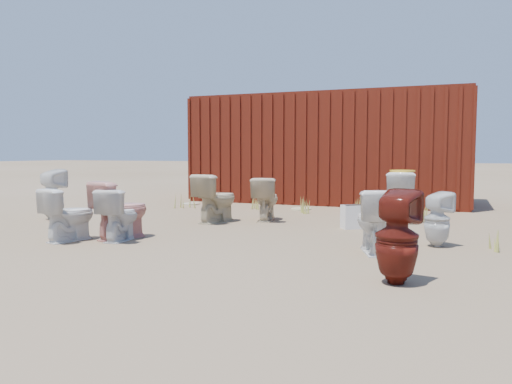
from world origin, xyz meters
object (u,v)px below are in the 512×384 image
at_px(toilet_front_e, 374,221).
at_px(toilet_front_c, 120,214).
at_px(shipping_container, 330,149).
at_px(toilet_back_a, 52,194).
at_px(toilet_front_pink, 121,210).
at_px(toilet_back_beige_left, 266,199).
at_px(toilet_back_yellowlid, 402,196).
at_px(loose_tank, 358,217).
at_px(toilet_front_maroon, 397,237).
at_px(toilet_back_e, 437,219).
at_px(toilet_front_a, 69,214).
at_px(toilet_back_beige_right, 216,198).

bearing_deg(toilet_front_e, toilet_front_c, -12.48).
xyz_separation_m(shipping_container, toilet_back_a, (-3.60, -4.84, -0.78)).
relative_size(toilet_front_pink, toilet_back_beige_left, 1.06).
xyz_separation_m(toilet_back_beige_left, toilet_back_yellowlid, (2.09, 0.86, 0.05)).
xyz_separation_m(toilet_front_c, toilet_back_yellowlid, (3.16, 3.29, 0.07)).
bearing_deg(loose_tank, toilet_front_e, -109.29).
bearing_deg(toilet_back_beige_left, toilet_front_maroon, 115.58).
height_order(toilet_back_a, toilet_back_yellowlid, toilet_back_a).
bearing_deg(shipping_container, toilet_back_a, -126.66).
relative_size(toilet_back_yellowlid, loose_tank, 1.62).
bearing_deg(toilet_front_c, toilet_back_e, -170.73).
xyz_separation_m(toilet_front_a, toilet_front_e, (3.72, 0.67, 0.02)).
relative_size(shipping_container, toilet_front_a, 8.87).
distance_m(toilet_front_maroon, toilet_front_e, 1.33).
distance_m(toilet_front_e, toilet_back_yellowlid, 2.90).
relative_size(shipping_container, toilet_back_a, 7.11).
relative_size(toilet_front_e, toilet_back_a, 0.86).
height_order(toilet_front_maroon, toilet_back_e, toilet_front_maroon).
xyz_separation_m(toilet_back_beige_right, toilet_back_e, (3.38, -0.91, -0.06)).
bearing_deg(toilet_front_a, loose_tank, -128.76).
xyz_separation_m(toilet_front_pink, toilet_back_a, (-2.26, 1.15, 0.04)).
distance_m(shipping_container, toilet_front_c, 6.27).
bearing_deg(toilet_front_c, shipping_container, -107.92).
xyz_separation_m(toilet_front_e, toilet_back_beige_right, (-2.74, 1.55, 0.03)).
bearing_deg(toilet_back_beige_right, toilet_back_beige_left, -128.19).
distance_m(toilet_front_c, toilet_back_yellowlid, 4.56).
relative_size(toilet_front_c, toilet_back_a, 0.79).
bearing_deg(toilet_front_a, toilet_front_pink, -130.53).
distance_m(toilet_front_e, toilet_back_e, 0.91).
height_order(toilet_front_pink, toilet_back_yellowlid, toilet_back_yellowlid).
height_order(toilet_front_e, toilet_back_a, toilet_back_a).
xyz_separation_m(toilet_front_pink, toilet_front_maroon, (3.57, -0.98, 0.03)).
bearing_deg(toilet_back_yellowlid, toilet_back_e, 103.79).
xyz_separation_m(toilet_back_yellowlid, toilet_back_e, (0.62, -2.26, -0.07)).
relative_size(toilet_front_maroon, loose_tank, 1.62).
distance_m(toilet_front_maroon, toilet_back_e, 1.94).
bearing_deg(toilet_back_a, toilet_back_beige_left, -157.20).
relative_size(shipping_container, toilet_back_beige_left, 8.37).
relative_size(toilet_back_a, loose_tank, 1.69).
distance_m(toilet_back_a, toilet_back_e, 6.11).
height_order(toilet_front_c, toilet_back_beige_left, toilet_back_beige_left).
height_order(toilet_back_yellowlid, loose_tank, toilet_back_yellowlid).
bearing_deg(toilet_front_pink, shipping_container, -86.16).
bearing_deg(toilet_back_beige_right, toilet_front_pink, 91.61).
height_order(toilet_front_maroon, loose_tank, toilet_front_maroon).
relative_size(shipping_container, toilet_back_e, 9.11).
bearing_deg(toilet_front_c, toilet_back_beige_left, -119.82).
relative_size(shipping_container, toilet_front_e, 8.31).
distance_m(toilet_back_beige_left, toilet_back_e, 3.05).
bearing_deg(toilet_back_yellowlid, toilet_front_c, 44.52).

